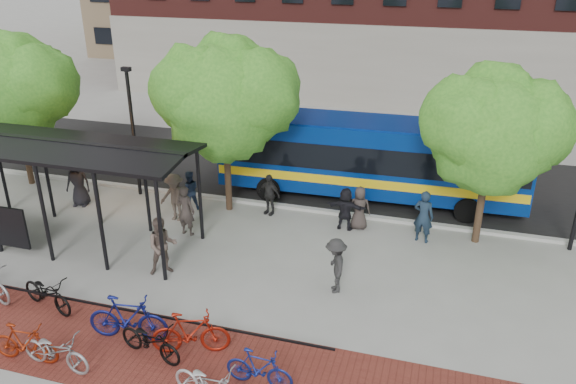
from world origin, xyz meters
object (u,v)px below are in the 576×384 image
(tree_c, at_px, (495,127))
(bike_6, at_px, (55,351))
(bike_9, at_px, (191,333))
(pedestrian_6, at_px, (359,208))
(tree_b, at_px, (227,94))
(bike_5, at_px, (25,343))
(pedestrian_1, at_px, (186,210))
(pedestrian_7, at_px, (423,216))
(bike_4, at_px, (47,293))
(bike_8, at_px, (150,340))
(bike_7, at_px, (128,318))
(bus, at_px, (370,154))
(bike_10, at_px, (209,383))
(bike_11, at_px, (259,369))
(pedestrian_5, at_px, (345,209))
(pedestrian_3, at_px, (175,197))
(pedestrian_8, at_px, (162,246))
(tree_a, at_px, (15,84))
(pedestrian_2, at_px, (189,190))
(pedestrian_4, at_px, (269,194))
(lamp_post_left, at_px, (133,129))
(pedestrian_9, at_px, (336,266))
(pedestrian_0, at_px, (78,182))
(bus_shelter, at_px, (35,155))

(tree_c, distance_m, bike_6, 13.97)
(bike_9, xyz_separation_m, pedestrian_6, (2.80, 7.77, 0.21))
(tree_b, relative_size, bike_5, 3.70)
(pedestrian_1, height_order, pedestrian_7, pedestrian_7)
(bike_4, height_order, bike_8, bike_4)
(bike_7, bearing_deg, tree_b, -5.44)
(bus, height_order, bike_8, bus)
(bike_6, distance_m, bike_7, 1.80)
(bike_10, xyz_separation_m, bike_11, (0.90, 0.73, 0.01))
(bus, height_order, pedestrian_5, bus)
(pedestrian_3, xyz_separation_m, pedestrian_8, (1.31, -3.40, 0.03))
(tree_a, distance_m, pedestrian_7, 16.48)
(bike_4, distance_m, pedestrian_7, 11.82)
(pedestrian_2, relative_size, pedestrian_4, 0.97)
(bike_6, height_order, pedestrian_1, pedestrian_1)
(tree_c, height_order, pedestrian_8, tree_c)
(bike_10, xyz_separation_m, pedestrian_1, (-3.93, 6.99, 0.43))
(pedestrian_5, bearing_deg, pedestrian_1, 23.74)
(pedestrian_6, bearing_deg, pedestrian_7, 163.40)
(lamp_post_left, relative_size, pedestrian_8, 2.77)
(bike_7, relative_size, pedestrian_7, 1.13)
(bike_7, xyz_separation_m, bike_8, (0.87, -0.45, -0.15))
(pedestrian_1, bearing_deg, bike_10, 128.35)
(bike_4, height_order, pedestrian_3, pedestrian_3)
(lamp_post_left, relative_size, pedestrian_6, 3.25)
(tree_a, xyz_separation_m, pedestrian_9, (13.94, -4.33, -3.40))
(bike_6, height_order, pedestrian_4, pedestrian_4)
(tree_c, relative_size, bike_4, 3.06)
(bike_5, xyz_separation_m, pedestrian_6, (6.48, 9.19, 0.26))
(bike_6, xyz_separation_m, pedestrian_2, (-0.81, 8.95, 0.27))
(bus, bearing_deg, bike_9, -105.87)
(pedestrian_7, bearing_deg, pedestrian_0, 15.54)
(bike_7, bearing_deg, bike_11, -107.95)
(tree_c, bearing_deg, bike_7, -137.24)
(pedestrian_8, bearing_deg, pedestrian_4, 36.86)
(pedestrian_8, bearing_deg, bike_8, -99.64)
(pedestrian_3, bearing_deg, bike_11, -49.43)
(bike_5, bearing_deg, bike_6, -94.14)
(pedestrian_2, bearing_deg, pedestrian_6, 150.66)
(bike_11, bearing_deg, lamp_post_left, 45.68)
(bus_shelter, bearing_deg, bike_9, -29.58)
(tree_c, xyz_separation_m, bike_6, (-9.70, -9.41, -3.56))
(bus, distance_m, pedestrian_6, 2.95)
(bike_7, xyz_separation_m, pedestrian_9, (4.56, 3.64, 0.21))
(bus_shelter, relative_size, pedestrian_5, 6.81)
(tree_a, xyz_separation_m, tree_b, (9.00, 0.00, 0.22))
(tree_b, relative_size, pedestrian_0, 3.41)
(bike_11, relative_size, pedestrian_1, 0.90)
(tree_a, height_order, pedestrian_7, tree_a)
(tree_c, xyz_separation_m, pedestrian_4, (-7.50, 0.01, -3.26))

